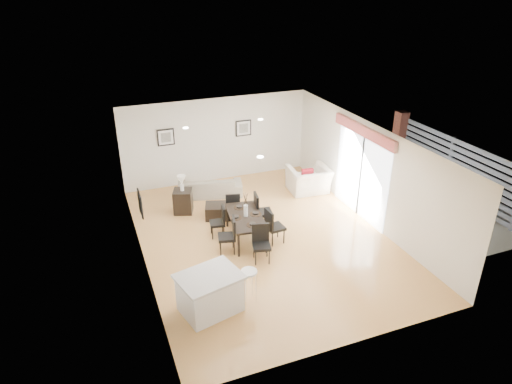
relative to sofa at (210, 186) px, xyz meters
name	(u,v)px	position (x,y,z in m)	size (l,w,h in m)	color
ground	(264,238)	(0.57, -2.93, -0.28)	(8.00, 8.00, 0.00)	tan
wall_back	(217,140)	(0.57, 1.07, 1.07)	(6.00, 0.04, 2.70)	silver
wall_front	(352,285)	(0.57, -6.93, 1.07)	(6.00, 0.04, 2.70)	silver
wall_left	(139,212)	(-2.43, -2.93, 1.07)	(0.04, 8.00, 2.70)	silver
wall_right	(369,173)	(3.57, -2.93, 1.07)	(0.04, 8.00, 2.70)	silver
ceiling	(264,138)	(0.57, -2.93, 2.42)	(6.00, 8.00, 0.02)	white
sofa	(210,186)	(0.00, 0.00, 0.00)	(1.93, 0.76, 0.56)	gray
armchair	(309,180)	(2.91, -0.85, 0.11)	(1.21, 1.06, 0.79)	white
courtyard_plant_a	(470,208)	(6.23, -4.02, 0.05)	(0.61, 0.53, 0.67)	#3B622A
courtyard_plant_b	(422,184)	(6.09, -2.22, 0.03)	(0.35, 0.35, 0.63)	#3B622A
dining_table	(246,218)	(0.14, -2.79, 0.31)	(0.99, 1.68, 0.66)	black
dining_chair_wnear	(230,233)	(-0.42, -3.21, 0.23)	(0.50, 0.50, 0.92)	black
dining_chair_wfar	(220,220)	(-0.42, -2.41, 0.18)	(0.43, 0.43, 0.84)	black
dining_chair_enear	(273,224)	(0.70, -3.20, 0.24)	(0.45, 0.45, 0.93)	black
dining_chair_efar	(260,209)	(0.70, -2.38, 0.27)	(0.51, 0.51, 0.98)	black
dining_chair_head	(261,241)	(0.16, -3.78, 0.23)	(0.49, 0.49, 0.91)	black
dining_chair_foot	(233,206)	(0.13, -1.81, 0.20)	(0.47, 0.47, 0.86)	black
vase	(246,207)	(0.14, -2.79, 0.64)	(0.83, 1.26, 0.64)	white
coffee_table	(223,211)	(-0.06, -1.47, -0.09)	(0.94, 0.57, 0.38)	black
side_table	(183,201)	(-1.01, -0.78, 0.05)	(0.50, 0.50, 0.67)	black
table_lamp	(182,181)	(-1.01, -0.78, 0.68)	(0.23, 0.23, 0.45)	white
cushion	(307,175)	(2.80, -0.96, 0.35)	(0.36, 0.11, 0.36)	maroon
kitchen_island	(210,293)	(-1.46, -5.10, 0.14)	(1.39, 1.18, 0.84)	white
bar_stool	(249,275)	(-0.63, -5.10, 0.35)	(0.34, 0.34, 0.74)	white
framed_print_back_left	(166,137)	(-1.03, 1.04, 1.37)	(0.52, 0.04, 0.52)	black
framed_print_back_right	(243,128)	(1.47, 1.04, 1.37)	(0.52, 0.04, 0.52)	black
framed_print_left_wall	(140,203)	(-2.40, -3.13, 1.37)	(0.04, 0.52, 0.52)	black
sliding_door	(362,158)	(3.53, -2.63, 1.38)	(0.12, 2.70, 2.57)	white
courtyard	(439,161)	(6.74, -2.07, 0.64)	(6.00, 6.00, 2.00)	gray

